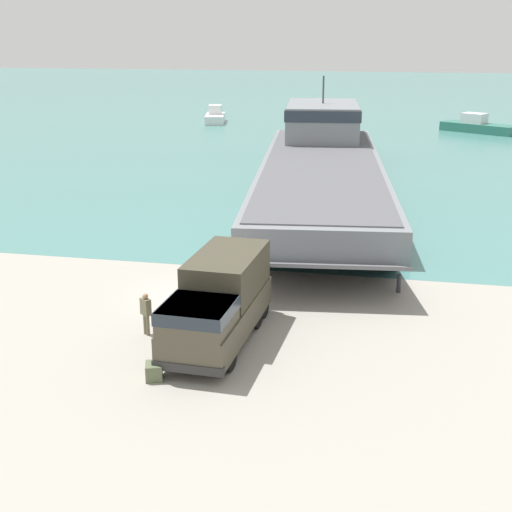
{
  "coord_description": "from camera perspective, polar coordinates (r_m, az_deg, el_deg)",
  "views": [
    {
      "loc": [
        8.63,
        -28.02,
        11.22
      ],
      "look_at": [
        2.54,
        1.45,
        1.69
      ],
      "focal_mm": 50.0,
      "sensor_mm": 36.0,
      "label": 1
    }
  ],
  "objects": [
    {
      "name": "ground_plane",
      "position": [
        31.4,
        -5.09,
        -3.44
      ],
      "size": [
        240.0,
        240.0,
        0.0
      ],
      "primitive_type": "plane",
      "color": "#9E998E"
    },
    {
      "name": "mooring_bollard",
      "position": [
        32.53,
        11.37,
        -2.07
      ],
      "size": [
        0.24,
        0.24,
        0.88
      ],
      "color": "#333338",
      "rests_on": "ground_plane"
    },
    {
      "name": "military_truck",
      "position": [
        26.67,
        -2.99,
        -3.63
      ],
      "size": [
        2.77,
        7.22,
        3.12
      ],
      "rotation": [
        0.0,
        0.0,
        -1.61
      ],
      "color": "#4C4738",
      "rests_on": "ground_plane"
    },
    {
      "name": "landing_craft",
      "position": [
        56.66,
        5.28,
        7.89
      ],
      "size": [
        13.06,
        43.33,
        7.42
      ],
      "rotation": [
        0.0,
        0.0,
        0.11
      ],
      "color": "gray",
      "rests_on": "ground_plane"
    },
    {
      "name": "water_surface",
      "position": [
        123.33,
        7.8,
        12.2
      ],
      "size": [
        240.0,
        180.0,
        0.01
      ],
      "primitive_type": "cube",
      "color": "#477F7A",
      "rests_on": "ground_plane"
    },
    {
      "name": "cargo_crate",
      "position": [
        24.53,
        -8.16,
        -9.11
      ],
      "size": [
        0.74,
        0.81,
        0.56
      ],
      "primitive_type": "cube",
      "rotation": [
        0.0,
        0.0,
        0.32
      ],
      "color": "#566042",
      "rests_on": "ground_plane"
    },
    {
      "name": "moored_boat_c",
      "position": [
        83.24,
        3.98,
        10.25
      ],
      "size": [
        2.88,
        5.68,
        1.99
      ],
      "rotation": [
        0.0,
        0.0,
        0.04
      ],
      "color": "navy",
      "rests_on": "ground_plane"
    },
    {
      "name": "moored_boat_a",
      "position": [
        87.41,
        17.32,
        9.9
      ],
      "size": [
        8.74,
        6.77,
        2.15
      ],
      "rotation": [
        0.0,
        0.0,
        4.16
      ],
      "color": "#2D7060",
      "rests_on": "ground_plane"
    },
    {
      "name": "moored_boat_b",
      "position": [
        92.73,
        -3.29,
        11.06
      ],
      "size": [
        3.47,
        6.26,
        2.2
      ],
      "rotation": [
        0.0,
        0.0,
        3.35
      ],
      "color": "white",
      "rests_on": "ground_plane"
    },
    {
      "name": "soldier_on_ramp",
      "position": [
        27.69,
        -8.81,
        -4.36
      ],
      "size": [
        0.5,
        0.45,
        1.7
      ],
      "rotation": [
        0.0,
        0.0,
        0.94
      ],
      "color": "#6B664C",
      "rests_on": "ground_plane"
    }
  ]
}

